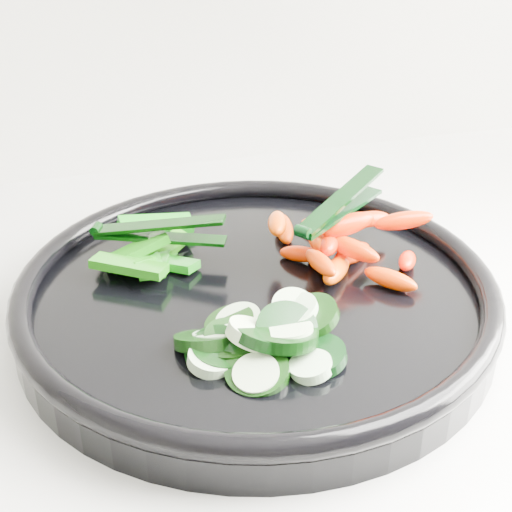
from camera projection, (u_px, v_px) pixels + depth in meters
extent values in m
cylinder|color=black|center=(256.00, 303.00, 0.56)|extent=(0.46, 0.46, 0.02)
torus|color=black|center=(256.00, 283.00, 0.55)|extent=(0.46, 0.46, 0.02)
cylinder|color=black|center=(257.00, 371.00, 0.46)|extent=(0.05, 0.05, 0.03)
cylinder|color=beige|center=(256.00, 375.00, 0.46)|extent=(0.04, 0.04, 0.02)
cylinder|color=black|center=(206.00, 340.00, 0.49)|extent=(0.05, 0.05, 0.03)
cylinder|color=beige|center=(216.00, 338.00, 0.49)|extent=(0.04, 0.04, 0.02)
cylinder|color=black|center=(232.00, 343.00, 0.49)|extent=(0.05, 0.05, 0.02)
cylinder|color=beige|center=(236.00, 342.00, 0.49)|extent=(0.03, 0.03, 0.02)
cylinder|color=black|center=(317.00, 357.00, 0.48)|extent=(0.06, 0.06, 0.02)
cylinder|color=#D8FCC9|center=(311.00, 367.00, 0.47)|extent=(0.04, 0.04, 0.02)
cylinder|color=black|center=(230.00, 324.00, 0.51)|extent=(0.05, 0.05, 0.02)
cylinder|color=beige|center=(239.00, 322.00, 0.51)|extent=(0.05, 0.05, 0.02)
cylinder|color=black|center=(234.00, 343.00, 0.49)|extent=(0.07, 0.07, 0.02)
cylinder|color=#D7F7C6|center=(234.00, 341.00, 0.49)|extent=(0.05, 0.05, 0.01)
cylinder|color=black|center=(221.00, 352.00, 0.48)|extent=(0.06, 0.06, 0.02)
cylinder|color=#E2FCC9|center=(211.00, 360.00, 0.47)|extent=(0.05, 0.05, 0.01)
cylinder|color=black|center=(214.00, 351.00, 0.48)|extent=(0.05, 0.05, 0.02)
cylinder|color=beige|center=(242.00, 348.00, 0.48)|extent=(0.04, 0.04, 0.02)
cylinder|color=black|center=(311.00, 316.00, 0.50)|extent=(0.05, 0.05, 0.03)
cylinder|color=#D3F7C5|center=(295.00, 312.00, 0.50)|extent=(0.05, 0.05, 0.02)
cylinder|color=black|center=(264.00, 337.00, 0.48)|extent=(0.05, 0.05, 0.03)
cylinder|color=#D6ECBD|center=(253.00, 334.00, 0.48)|extent=(0.04, 0.04, 0.03)
cylinder|color=black|center=(287.00, 329.00, 0.49)|extent=(0.06, 0.06, 0.03)
cylinder|color=#D3ECBD|center=(293.00, 308.00, 0.51)|extent=(0.04, 0.04, 0.02)
cylinder|color=black|center=(284.00, 336.00, 0.48)|extent=(0.06, 0.06, 0.02)
cylinder|color=beige|center=(286.00, 333.00, 0.48)|extent=(0.04, 0.04, 0.02)
ellipsoid|color=#FF6200|center=(336.00, 270.00, 0.57)|extent=(0.05, 0.05, 0.02)
ellipsoid|color=#F94A00|center=(391.00, 279.00, 0.56)|extent=(0.04, 0.04, 0.02)
ellipsoid|color=#F11100|center=(300.00, 254.00, 0.59)|extent=(0.04, 0.04, 0.02)
ellipsoid|color=#FF3200|center=(407.00, 261.00, 0.58)|extent=(0.03, 0.04, 0.02)
ellipsoid|color=#FD3F00|center=(317.00, 258.00, 0.58)|extent=(0.03, 0.05, 0.02)
ellipsoid|color=#FC4F00|center=(352.00, 253.00, 0.59)|extent=(0.05, 0.04, 0.03)
ellipsoid|color=red|center=(325.00, 225.00, 0.64)|extent=(0.04, 0.05, 0.02)
ellipsoid|color=#F22B00|center=(284.00, 229.00, 0.63)|extent=(0.03, 0.05, 0.02)
ellipsoid|color=#FF4500|center=(321.00, 263.00, 0.55)|extent=(0.02, 0.05, 0.02)
ellipsoid|color=#FC1900|center=(349.00, 220.00, 0.61)|extent=(0.02, 0.05, 0.02)
ellipsoid|color=#EF5F00|center=(317.00, 242.00, 0.58)|extent=(0.02, 0.04, 0.02)
ellipsoid|color=#EA3900|center=(351.00, 248.00, 0.57)|extent=(0.04, 0.05, 0.02)
ellipsoid|color=#F72100|center=(329.00, 243.00, 0.58)|extent=(0.04, 0.05, 0.03)
ellipsoid|color=#FF2B00|center=(369.00, 219.00, 0.62)|extent=(0.05, 0.02, 0.02)
ellipsoid|color=#DE5300|center=(333.00, 214.00, 0.59)|extent=(0.05, 0.03, 0.03)
ellipsoid|color=#FF4800|center=(277.00, 223.00, 0.58)|extent=(0.03, 0.05, 0.02)
ellipsoid|color=#E83700|center=(348.00, 225.00, 0.58)|extent=(0.05, 0.02, 0.02)
ellipsoid|color=#FF2D00|center=(404.00, 220.00, 0.58)|extent=(0.05, 0.03, 0.02)
cube|color=#0F730A|center=(157.00, 261.00, 0.59)|extent=(0.04, 0.06, 0.02)
cube|color=#166509|center=(163.00, 259.00, 0.59)|extent=(0.04, 0.05, 0.02)
cube|color=#1D6509|center=(172.00, 235.00, 0.63)|extent=(0.03, 0.05, 0.02)
cube|color=#0B740C|center=(172.00, 263.00, 0.58)|extent=(0.04, 0.05, 0.01)
cube|color=#1F720A|center=(161.00, 253.00, 0.60)|extent=(0.06, 0.05, 0.02)
cube|color=#1F6109|center=(122.00, 261.00, 0.59)|extent=(0.05, 0.07, 0.03)
cube|color=#146A0A|center=(136.00, 250.00, 0.58)|extent=(0.06, 0.03, 0.02)
cube|color=#1D6709|center=(129.00, 266.00, 0.56)|extent=(0.06, 0.05, 0.01)
cube|color=#0A690E|center=(156.00, 224.00, 0.62)|extent=(0.07, 0.03, 0.02)
cylinder|color=black|center=(303.00, 231.00, 0.54)|extent=(0.01, 0.01, 0.01)
cube|color=black|center=(341.00, 211.00, 0.58)|extent=(0.10, 0.08, 0.00)
cube|color=black|center=(341.00, 199.00, 0.57)|extent=(0.10, 0.08, 0.02)
cylinder|color=black|center=(96.00, 229.00, 0.60)|extent=(0.01, 0.01, 0.01)
cube|color=black|center=(160.00, 237.00, 0.59)|extent=(0.11, 0.06, 0.00)
cube|color=black|center=(160.00, 225.00, 0.59)|extent=(0.11, 0.06, 0.02)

